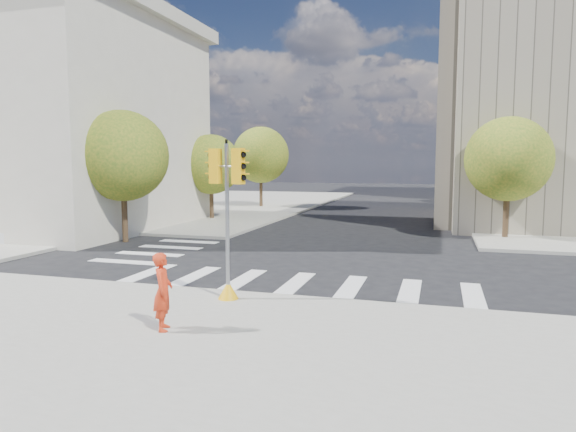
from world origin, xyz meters
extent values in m
plane|color=black|center=(0.00, 0.00, 0.00)|extent=(160.00, 160.00, 0.00)
cube|color=gray|center=(0.00, -11.00, 0.07)|extent=(30.00, 14.00, 0.15)
cube|color=gray|center=(-20.00, 26.00, 0.07)|extent=(28.00, 40.00, 0.15)
cube|color=gray|center=(9.00, 15.00, 7.00)|extent=(8.00, 8.00, 14.00)
cube|color=beige|center=(-20.00, 8.00, 6.00)|extent=(18.00, 14.00, 12.00)
cube|color=#B2AD9E|center=(-20.00, 8.00, 12.30)|extent=(19.00, 15.00, 0.80)
cylinder|color=#382616|center=(-10.50, 4.00, 1.22)|extent=(0.28, 0.28, 2.45)
sphere|color=#2D5B1A|center=(-10.50, 4.00, 4.21)|extent=(4.40, 4.40, 4.40)
cylinder|color=#382616|center=(-10.50, 14.00, 1.08)|extent=(0.28, 0.28, 2.17)
sphere|color=#2D5B1A|center=(-10.50, 14.00, 3.77)|extent=(4.00, 4.00, 4.00)
cylinder|color=#382616|center=(-10.50, 24.00, 1.31)|extent=(0.28, 0.28, 2.62)
sphere|color=#2D5B1A|center=(-10.50, 24.00, 4.54)|extent=(4.80, 4.80, 4.80)
cylinder|color=#382616|center=(7.50, 10.00, 1.19)|extent=(0.28, 0.28, 2.38)
sphere|color=#2D5B1A|center=(7.50, 10.00, 4.06)|extent=(4.20, 4.20, 4.20)
cylinder|color=#382616|center=(7.50, 22.00, 1.26)|extent=(0.28, 0.28, 2.52)
sphere|color=#2D5B1A|center=(7.50, 22.00, 4.36)|extent=(4.60, 4.60, 4.60)
cylinder|color=#382616|center=(7.50, 34.00, 1.14)|extent=(0.28, 0.28, 2.27)
sphere|color=#2D5B1A|center=(7.50, 34.00, 3.88)|extent=(4.00, 4.00, 4.00)
cylinder|color=black|center=(8.00, 14.00, 4.15)|extent=(0.12, 0.12, 8.00)
cube|color=black|center=(8.00, 14.00, 8.15)|extent=(0.35, 0.18, 0.22)
cylinder|color=black|center=(8.00, 28.00, 4.15)|extent=(0.12, 0.12, 8.00)
cube|color=black|center=(8.00, 28.00, 8.15)|extent=(0.35, 0.18, 0.22)
cone|color=#E6A40C|center=(-1.22, -4.91, 0.40)|extent=(0.56, 0.56, 0.50)
cylinder|color=gray|center=(-1.22, -4.91, 2.27)|extent=(0.11, 0.11, 4.23)
cylinder|color=black|center=(-1.22, -4.91, 4.43)|extent=(0.07, 0.07, 0.12)
cylinder|color=gray|center=(-1.22, -4.91, 3.78)|extent=(0.89, 0.27, 0.06)
cube|color=#E6A40C|center=(-1.59, -4.82, 3.78)|extent=(0.34, 0.29, 0.95)
cube|color=#E6A40C|center=(-0.85, -5.00, 3.78)|extent=(0.34, 0.29, 0.95)
imported|color=red|center=(-1.57, -7.76, 1.02)|extent=(0.64, 0.75, 1.75)
cube|color=silver|center=(-14.31, 1.27, 0.40)|extent=(6.01, 1.11, 0.50)
camera|label=1|loc=(4.27, -17.67, 3.87)|focal=32.00mm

